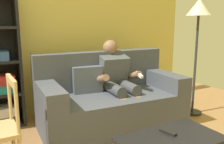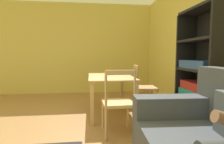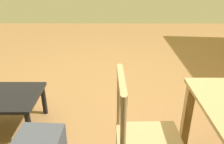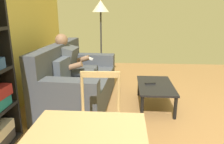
{
  "view_description": "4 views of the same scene",
  "coord_description": "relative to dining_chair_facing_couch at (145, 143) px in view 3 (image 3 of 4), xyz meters",
  "views": [
    {
      "loc": [
        -0.27,
        -1.09,
        1.4
      ],
      "look_at": [
        1.28,
        1.72,
        0.75
      ],
      "focal_mm": 39.85,
      "sensor_mm": 36.0,
      "label": 1
    },
    {
      "loc": [
        2.26,
        0.82,
        1.11
      ],
      "look_at": [
        0.03,
        1.1,
        0.9
      ],
      "focal_mm": 29.2,
      "sensor_mm": 36.0,
      "label": 2
    },
    {
      "loc": [
        0.03,
        2.34,
        1.48
      ],
      "look_at": [
        0.03,
        1.1,
        0.9
      ],
      "focal_mm": 36.51,
      "sensor_mm": 36.0,
      "label": 3
    },
    {
      "loc": [
        -2.09,
        0.95,
        1.51
      ],
      "look_at": [
        0.03,
        1.1,
        0.9
      ],
      "focal_mm": 34.43,
      "sensor_mm": 36.0,
      "label": 4
    }
  ],
  "objects": [
    {
      "name": "dining_chair_facing_couch",
      "position": [
        0.0,
        0.0,
        0.0
      ],
      "size": [
        0.43,
        0.43,
        0.92
      ],
      "color": "tan",
      "rests_on": "ground_plane"
    },
    {
      "name": "ground_plane",
      "position": [
        0.18,
        -1.21,
        -0.45
      ],
      "size": [
        8.38,
        8.38,
        0.0
      ],
      "primitive_type": "plane",
      "color": "#9E7042"
    }
  ]
}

